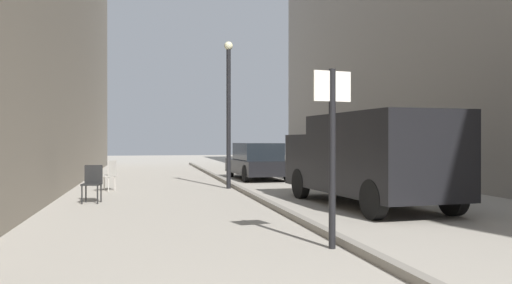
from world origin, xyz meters
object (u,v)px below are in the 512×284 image
(street_sign_post, at_px, (332,142))
(cafe_chair_near_window, at_px, (92,181))
(delivery_van, at_px, (368,156))
(lamp_post, at_px, (229,104))
(cafe_chair_by_doorway, at_px, (109,173))
(parked_car, at_px, (258,161))

(street_sign_post, relative_size, cafe_chair_near_window, 2.77)
(cafe_chair_near_window, bearing_deg, street_sign_post, 129.75)
(street_sign_post, bearing_deg, delivery_van, -129.33)
(lamp_post, xyz_separation_m, cafe_chair_near_window, (-3.93, -2.99, -2.18))
(delivery_van, bearing_deg, cafe_chair_near_window, 157.66)
(lamp_post, bearing_deg, delivery_van, -63.63)
(delivery_van, relative_size, cafe_chair_by_doorway, 6.00)
(parked_car, xyz_separation_m, cafe_chair_by_doorway, (-5.53, -3.85, -0.17))
(parked_car, height_order, street_sign_post, street_sign_post)
(delivery_van, height_order, cafe_chair_by_doorway, delivery_van)
(street_sign_post, bearing_deg, parked_car, -106.80)
(parked_car, bearing_deg, cafe_chair_near_window, -132.85)
(cafe_chair_by_doorway, bearing_deg, delivery_van, -101.69)
(delivery_van, bearing_deg, lamp_post, 111.91)
(street_sign_post, bearing_deg, cafe_chair_near_window, -67.43)
(parked_car, distance_m, lamp_post, 4.66)
(delivery_van, xyz_separation_m, street_sign_post, (-2.52, -4.31, 0.36))
(lamp_post, height_order, cafe_chair_near_window, lamp_post)
(lamp_post, distance_m, cafe_chair_by_doorway, 4.32)
(parked_car, bearing_deg, cafe_chair_by_doorway, -147.88)
(parked_car, relative_size, lamp_post, 0.90)
(cafe_chair_near_window, bearing_deg, lamp_post, -134.55)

